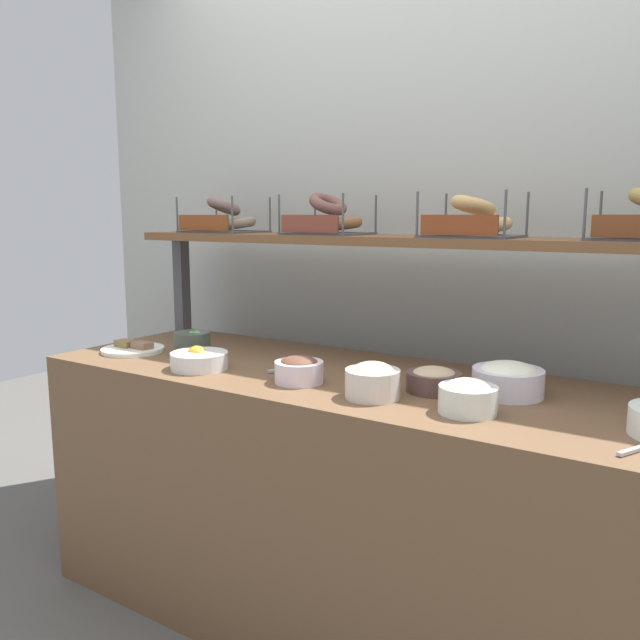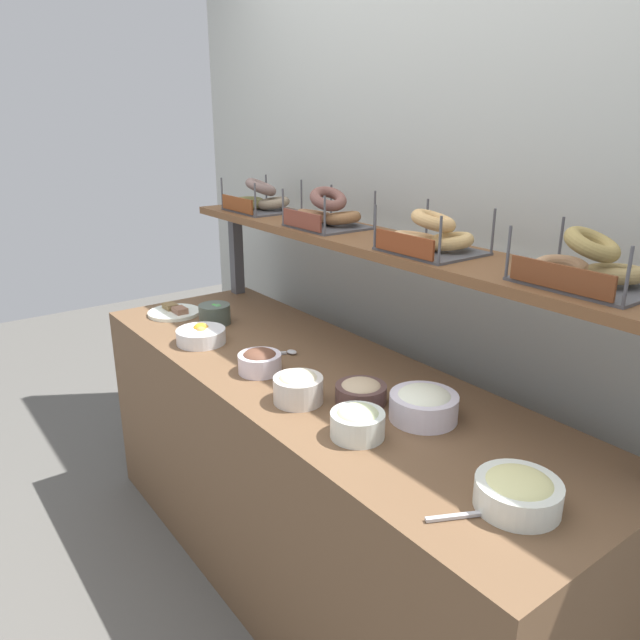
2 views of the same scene
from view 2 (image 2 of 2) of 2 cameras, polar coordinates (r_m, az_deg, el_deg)
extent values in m
plane|color=#595651|center=(2.54, -0.38, -22.79)|extent=(8.00, 8.00, 0.00)
cube|color=#AEB1AA|center=(2.32, 10.66, 6.42)|extent=(3.35, 0.06, 2.40)
cube|color=brown|center=(2.28, -0.41, -14.76)|extent=(2.15, 0.70, 0.85)
cube|color=#4C4C51|center=(2.97, -7.88, 6.29)|extent=(0.05, 0.05, 0.40)
cube|color=brown|center=(2.11, 5.51, 7.27)|extent=(2.11, 0.32, 0.03)
cylinder|color=brown|center=(1.86, 3.87, -6.93)|extent=(0.16, 0.16, 0.06)
ellipsoid|color=tan|center=(1.85, 3.88, -6.27)|extent=(0.12, 0.12, 0.04)
cylinder|color=#465146|center=(2.57, -9.88, 0.55)|extent=(0.13, 0.13, 0.08)
sphere|color=#47A457|center=(2.56, -10.07, 1.14)|extent=(0.02, 0.02, 0.02)
sphere|color=green|center=(2.56, -9.91, 1.15)|extent=(0.03, 0.03, 0.03)
sphere|color=#4E9E42|center=(2.57, -9.90, 1.17)|extent=(0.03, 0.03, 0.03)
sphere|color=#54995B|center=(2.55, -9.58, 1.09)|extent=(0.04, 0.04, 0.04)
sphere|color=#51A945|center=(2.57, -9.94, 1.18)|extent=(0.03, 0.03, 0.03)
cylinder|color=white|center=(2.07, -5.69, -4.06)|extent=(0.15, 0.15, 0.06)
ellipsoid|color=brown|center=(2.06, -5.71, -3.36)|extent=(0.12, 0.12, 0.05)
cylinder|color=white|center=(1.67, 3.55, -9.79)|extent=(0.15, 0.15, 0.07)
ellipsoid|color=beige|center=(1.66, 3.57, -8.89)|extent=(0.12, 0.12, 0.05)
cylinder|color=white|center=(2.37, -11.13, -1.49)|extent=(0.19, 0.19, 0.06)
sphere|color=#F7A323|center=(2.38, -11.21, -0.89)|extent=(0.05, 0.05, 0.05)
sphere|color=#F9A63C|center=(2.39, -11.43, -0.85)|extent=(0.04, 0.04, 0.04)
sphere|color=gold|center=(2.38, -10.98, -0.84)|extent=(0.05, 0.05, 0.05)
sphere|color=#F19545|center=(2.36, -11.12, -1.08)|extent=(0.04, 0.04, 0.04)
cylinder|color=white|center=(1.78, 9.72, -8.06)|extent=(0.20, 0.20, 0.08)
ellipsoid|color=white|center=(1.77, 9.78, -7.13)|extent=(0.15, 0.15, 0.05)
cylinder|color=silver|center=(1.85, -2.06, -6.56)|extent=(0.15, 0.15, 0.08)
ellipsoid|color=beige|center=(1.84, -2.08, -5.62)|extent=(0.12, 0.12, 0.06)
cylinder|color=white|center=(1.47, 18.11, -15.34)|extent=(0.19, 0.19, 0.07)
ellipsoid|color=beige|center=(1.45, 18.23, -14.43)|extent=(0.15, 0.15, 0.05)
cylinder|color=white|center=(2.74, -13.55, 0.68)|extent=(0.23, 0.23, 0.01)
cube|color=olive|center=(2.77, -13.91, 1.27)|extent=(0.07, 0.05, 0.02)
cube|color=#8D6049|center=(2.70, -13.05, 0.90)|extent=(0.07, 0.05, 0.02)
cube|color=#B7B7BC|center=(2.22, -4.98, -3.19)|extent=(0.08, 0.13, 0.01)
ellipsoid|color=#B7B7BC|center=(2.22, -2.67, -3.01)|extent=(0.04, 0.03, 0.01)
cube|color=#B7B7BC|center=(1.41, 12.70, -17.57)|extent=(0.07, 0.13, 0.01)
ellipsoid|color=#B7B7BC|center=(1.45, 16.15, -16.87)|extent=(0.04, 0.03, 0.01)
cube|color=#4C4C51|center=(2.72, -5.52, 10.25)|extent=(0.30, 0.24, 0.01)
cylinder|color=#4C4C51|center=(2.78, -9.20, 11.65)|extent=(0.01, 0.01, 0.14)
cylinder|color=#4C4C51|center=(2.53, -6.11, 11.10)|extent=(0.01, 0.01, 0.14)
cylinder|color=#4C4C51|center=(2.89, -5.08, 12.09)|extent=(0.01, 0.01, 0.14)
cylinder|color=#4C4C51|center=(2.65, -1.76, 11.55)|extent=(0.01, 0.01, 0.14)
cube|color=brown|center=(2.65, -7.79, 10.74)|extent=(0.25, 0.01, 0.06)
torus|color=olive|center=(2.74, -6.66, 10.89)|extent=(0.17, 0.17, 0.05)
torus|color=#83715B|center=(2.70, -4.38, 10.92)|extent=(0.20, 0.20, 0.06)
torus|color=#7A625B|center=(2.71, -5.59, 12.35)|extent=(0.20, 0.20, 0.09)
cube|color=#4C4C51|center=(2.30, 0.77, 8.80)|extent=(0.27, 0.24, 0.01)
cylinder|color=#4C4C51|center=(2.33, -3.49, 10.53)|extent=(0.01, 0.01, 0.14)
cylinder|color=#4C4C51|center=(2.12, 0.45, 9.74)|extent=(0.01, 0.01, 0.14)
cylinder|color=#4C4C51|center=(2.47, 1.06, 11.01)|extent=(0.01, 0.01, 0.14)
cylinder|color=#4C4C51|center=(2.27, 5.17, 10.25)|extent=(0.01, 0.01, 0.14)
cube|color=brown|center=(2.23, -1.71, 9.39)|extent=(0.23, 0.01, 0.06)
torus|color=brown|center=(2.32, -0.55, 9.76)|extent=(0.15, 0.15, 0.06)
torus|color=brown|center=(2.29, 2.13, 9.58)|extent=(0.17, 0.17, 0.06)
torus|color=brown|center=(2.29, 0.78, 11.34)|extent=(0.17, 0.16, 0.09)
cube|color=#4C4C51|center=(1.91, 10.45, 6.40)|extent=(0.28, 0.24, 0.01)
cylinder|color=#4C4C51|center=(1.91, 5.20, 8.67)|extent=(0.01, 0.01, 0.14)
cylinder|color=#4C4C51|center=(1.72, 11.22, 7.28)|extent=(0.01, 0.01, 0.14)
cylinder|color=#4C4C51|center=(2.07, 10.03, 9.24)|extent=(0.01, 0.01, 0.14)
cylinder|color=#4C4C51|center=(1.90, 15.98, 7.95)|extent=(0.01, 0.01, 0.14)
cube|color=brown|center=(1.82, 7.90, 7.08)|extent=(0.24, 0.01, 0.06)
torus|color=tan|center=(1.91, 8.81, 7.53)|extent=(0.14, 0.15, 0.06)
torus|color=tan|center=(1.90, 12.19, 7.27)|extent=(0.20, 0.20, 0.06)
torus|color=tan|center=(1.89, 10.62, 9.17)|extent=(0.20, 0.20, 0.08)
cube|color=#4C4C51|center=(1.64, 23.76, 3.12)|extent=(0.32, 0.24, 0.01)
cylinder|color=#4C4C51|center=(1.61, 17.29, 6.03)|extent=(0.01, 0.01, 0.14)
cylinder|color=#4C4C51|center=(1.46, 26.96, 3.53)|extent=(0.01, 0.01, 0.14)
cylinder|color=#4C4C51|center=(1.80, 21.70, 6.81)|extent=(0.01, 0.01, 0.14)
cube|color=brown|center=(1.53, 21.65, 3.75)|extent=(0.27, 0.01, 0.06)
torus|color=#A67B56|center=(1.64, 21.71, 4.49)|extent=(0.20, 0.20, 0.06)
torus|color=#9F8551|center=(1.65, 25.96, 3.95)|extent=(0.20, 0.20, 0.05)
torus|color=#9E8448|center=(1.62, 24.22, 6.52)|extent=(0.17, 0.17, 0.09)
camera|label=1|loc=(0.87, -74.12, -18.35)|focal=35.83mm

